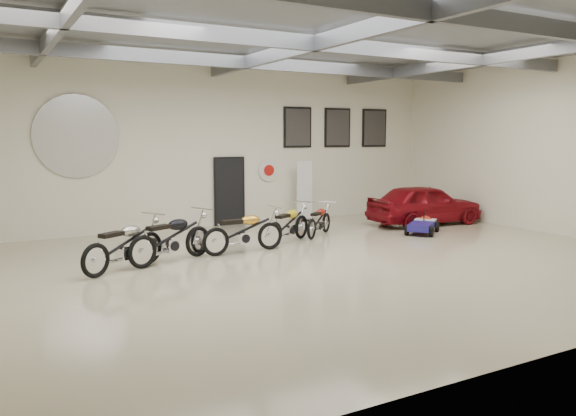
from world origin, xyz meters
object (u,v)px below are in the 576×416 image
banner_stand (304,192)px  go_kart (423,222)px  motorcycle_silver (124,244)px  motorcycle_gold (244,230)px  motorcycle_yellow (289,223)px  motorcycle_black (171,237)px  motorcycle_red (319,220)px  vintage_car (425,204)px

banner_stand → go_kart: (1.87, -3.67, -0.66)m
banner_stand → motorcycle_silver: bearing=-138.5°
motorcycle_gold → motorcycle_yellow: motorcycle_gold is taller
motorcycle_black → motorcycle_red: 4.85m
motorcycle_silver → motorcycle_gold: size_ratio=1.03×
motorcycle_silver → motorcycle_red: size_ratio=1.23×
vintage_car → motorcycle_red: bearing=95.3°
motorcycle_red → motorcycle_black: bearing=156.5°
go_kart → motorcycle_red: bearing=123.4°
banner_stand → motorcycle_red: bearing=-101.9°
banner_stand → motorcycle_yellow: size_ratio=0.97×
motorcycle_silver → motorcycle_yellow: bearing=-18.3°
motorcycle_red → vintage_car: bearing=-36.4°
motorcycle_red → go_kart: 3.13m
motorcycle_silver → motorcycle_yellow: (4.51, 1.01, -0.04)m
motorcycle_yellow → go_kart: (4.21, -0.53, -0.21)m
banner_stand → motorcycle_silver: banner_stand is taller
motorcycle_black → motorcycle_gold: 1.85m
motorcycle_yellow → go_kart: size_ratio=1.16×
go_kart → motorcycle_yellow: bearing=135.5°
motorcycle_silver → vintage_car: bearing=-21.3°
banner_stand → motorcycle_red: 2.89m
motorcycle_gold → go_kart: motorcycle_gold is taller
motorcycle_black → motorcycle_red: (4.68, 1.26, -0.12)m
banner_stand → vintage_car: 3.91m
motorcycle_gold → banner_stand: bearing=40.0°
banner_stand → vintage_car: (3.00, -2.49, -0.33)m
go_kart → banner_stand: bearing=79.7°
motorcycle_silver → go_kart: size_ratio=1.25×
vintage_car → banner_stand: bearing=53.5°
motorcycle_yellow → vintage_car: (5.34, 0.65, 0.13)m
motorcycle_gold → vintage_car: vintage_car is taller
banner_stand → motorcycle_red: (-1.08, -2.63, -0.52)m
vintage_car → motorcycle_silver: bearing=102.8°
motorcycle_yellow → go_kart: bearing=-38.6°
motorcycle_black → motorcycle_red: bearing=-6.9°
motorcycle_gold → vintage_car: size_ratio=0.55×
banner_stand → motorcycle_black: bearing=-135.6°
motorcycle_silver → motorcycle_gold: bearing=-22.9°
motorcycle_gold → motorcycle_yellow: bearing=17.1°
motorcycle_black → motorcycle_gold: bearing=-16.9°
vintage_car → motorcycle_black: bearing=102.4°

